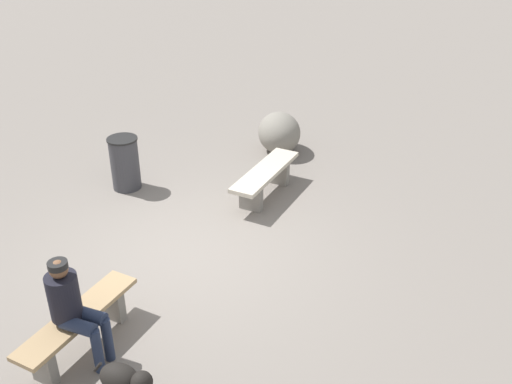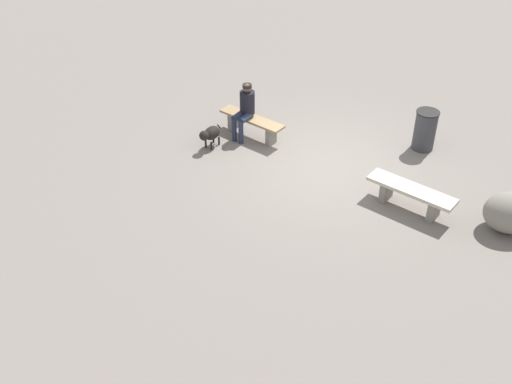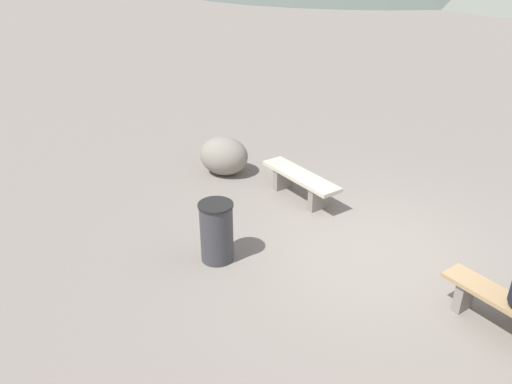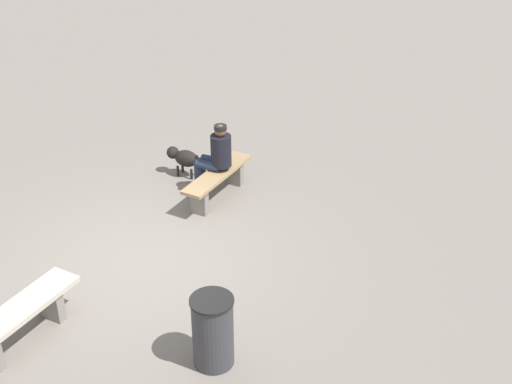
{
  "view_description": "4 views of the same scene",
  "coord_description": "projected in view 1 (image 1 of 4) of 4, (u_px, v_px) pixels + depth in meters",
  "views": [
    {
      "loc": [
        5.35,
        4.17,
        4.66
      ],
      "look_at": [
        -1.0,
        0.58,
        0.65
      ],
      "focal_mm": 40.69,
      "sensor_mm": 36.0,
      "label": 1
    },
    {
      "loc": [
        -6.01,
        9.24,
        7.12
      ],
      "look_at": [
        0.02,
        2.3,
        0.57
      ],
      "focal_mm": 43.34,
      "sensor_mm": 36.0,
      "label": 2
    },
    {
      "loc": [
        4.26,
        -4.75,
        4.11
      ],
      "look_at": [
        -1.62,
        -1.0,
        0.61
      ],
      "focal_mm": 34.67,
      "sensor_mm": 36.0,
      "label": 3
    },
    {
      "loc": [
        -5.95,
        -5.47,
        5.62
      ],
      "look_at": [
        1.54,
        -0.96,
        0.67
      ],
      "focal_mm": 48.02,
      "sensor_mm": 36.0,
      "label": 4
    }
  ],
  "objects": [
    {
      "name": "ground",
      "position": [
        185.0,
        255.0,
        8.14
      ],
      "size": [
        210.0,
        210.0,
        0.06
      ],
      "primitive_type": "cube",
      "color": "gray"
    },
    {
      "name": "bench_left",
      "position": [
        265.0,
        177.0,
        9.41
      ],
      "size": [
        1.73,
        0.49,
        0.48
      ],
      "rotation": [
        0.0,
        0.0,
        0.04
      ],
      "color": "gray",
      "rests_on": "ground"
    },
    {
      "name": "bench_right",
      "position": [
        79.0,
        324.0,
        6.34
      ],
      "size": [
        1.63,
        0.42,
        0.47
      ],
      "rotation": [
        0.0,
        0.0,
        0.04
      ],
      "color": "gray",
      "rests_on": "ground"
    },
    {
      "name": "seated_person",
      "position": [
        72.0,
        305.0,
        6.03
      ],
      "size": [
        0.39,
        0.63,
        1.26
      ],
      "rotation": [
        0.0,
        0.0,
        0.14
      ],
      "color": "black",
      "rests_on": "ground"
    },
    {
      "name": "dog",
      "position": [
        124.0,
        379.0,
        5.65
      ],
      "size": [
        0.33,
        0.69,
        0.5
      ],
      "rotation": [
        0.0,
        0.0,
        1.67
      ],
      "color": "black",
      "rests_on": "ground"
    },
    {
      "name": "trash_bin",
      "position": [
        125.0,
        163.0,
        9.61
      ],
      "size": [
        0.5,
        0.5,
        0.9
      ],
      "color": "#38383D",
      "rests_on": "ground"
    },
    {
      "name": "boulder",
      "position": [
        279.0,
        133.0,
        10.94
      ],
      "size": [
        1.26,
        1.21,
        0.76
      ],
      "primitive_type": "ellipsoid",
      "rotation": [
        0.0,
        0.0,
        0.61
      ],
      "color": "gray",
      "rests_on": "ground"
    }
  ]
}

